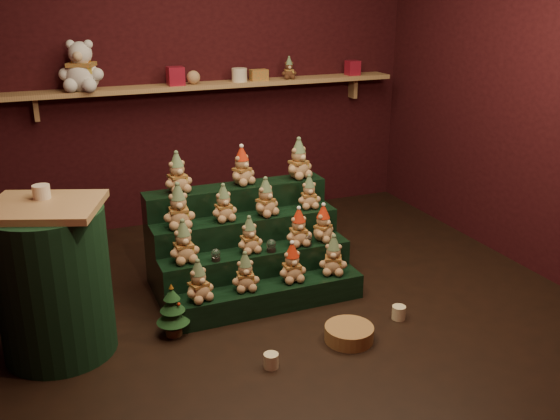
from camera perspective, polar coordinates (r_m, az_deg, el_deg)
name	(u,v)px	position (r m, az deg, el deg)	size (l,w,h in m)	color
ground	(292,305)	(4.50, 1.12, -8.65)	(4.00, 4.00, 0.00)	black
back_wall	(205,72)	(5.94, -6.87, 12.46)	(4.00, 0.10, 2.80)	black
front_wall	(527,209)	(2.35, 21.64, 0.08)	(4.00, 0.10, 2.80)	black
right_wall	(542,90)	(5.19, 22.84, 10.05)	(0.10, 4.00, 2.80)	black
back_shelf	(211,86)	(5.78, -6.34, 11.23)	(3.60, 0.26, 0.24)	#A88454
riser_tier_front	(268,297)	(4.40, -1.12, -8.00)	(1.40, 0.22, 0.18)	black
riser_tier_midfront	(257,273)	(4.54, -2.14, -5.80)	(1.40, 0.22, 0.36)	black
riser_tier_midback	(246,251)	(4.69, -3.09, -3.73)	(1.40, 0.22, 0.54)	black
riser_tier_back	(237,230)	(4.85, -3.98, -1.80)	(1.40, 0.22, 0.72)	black
teddy_0	(198,281)	(4.15, -7.47, -6.43)	(0.20, 0.18, 0.28)	tan
teddy_1	(245,272)	(4.26, -3.19, -5.64)	(0.19, 0.17, 0.27)	tan
teddy_2	(292,263)	(4.38, 1.10, -4.82)	(0.20, 0.18, 0.28)	tan
teddy_3	(333,255)	(4.50, 4.90, -4.13)	(0.20, 0.18, 0.28)	tan
teddy_4	(183,242)	(4.28, -8.82, -2.88)	(0.21, 0.19, 0.29)	tan
teddy_5	(249,235)	(4.40, -2.82, -2.28)	(0.19, 0.17, 0.26)	tan
teddy_6	(299,227)	(4.52, 1.71, -1.59)	(0.19, 0.17, 0.27)	tan
teddy_7	(323,223)	(4.60, 3.96, -1.23)	(0.19, 0.17, 0.27)	tan
teddy_8	(178,206)	(4.40, -9.27, 0.35)	(0.22, 0.20, 0.31)	tan
teddy_9	(224,203)	(4.50, -5.19, 0.64)	(0.19, 0.17, 0.26)	tan
teddy_10	(266,197)	(4.58, -1.33, 1.19)	(0.20, 0.18, 0.28)	tan
teddy_11	(309,192)	(4.75, 2.67, 1.65)	(0.18, 0.16, 0.25)	tan
teddy_12	(177,173)	(4.58, -9.39, 3.38)	(0.21, 0.19, 0.29)	tan
teddy_13	(242,166)	(4.72, -3.51, 4.03)	(0.20, 0.18, 0.28)	tan
teddy_14	(299,159)	(4.88, 1.71, 4.71)	(0.22, 0.20, 0.31)	tan
snow_globe_a	(216,255)	(4.31, -5.90, -4.09)	(0.06, 0.06, 0.09)	black
snow_globe_b	(271,245)	(4.43, -0.81, -3.26)	(0.07, 0.07, 0.09)	black
snow_globe_c	(308,240)	(4.53, 2.54, -2.75)	(0.07, 0.07, 0.09)	black
side_table	(54,280)	(4.00, -20.00, -6.07)	(0.78, 0.71, 0.97)	#A88454
table_ornament	(41,192)	(3.90, -20.98, 1.56)	(0.10, 0.10, 0.08)	beige
mini_christmas_tree	(173,310)	(4.11, -9.79, -9.03)	(0.22, 0.22, 0.37)	#452E18
mug_left	(271,361)	(3.80, -0.82, -13.61)	(0.09, 0.09, 0.09)	beige
mug_right	(399,313)	(4.37, 10.80, -9.20)	(0.09, 0.09, 0.09)	beige
wicker_basket	(349,333)	(4.08, 6.33, -11.15)	(0.31, 0.31, 0.10)	#A27941
white_bear	(81,59)	(5.51, -17.76, 13.02)	(0.37, 0.33, 0.52)	white
brown_bear	(289,68)	(5.99, 0.83, 12.84)	(0.14, 0.13, 0.20)	#4A2B18
gift_tin_red_a	(175,76)	(5.67, -9.53, 11.99)	(0.14, 0.14, 0.16)	maroon
gift_tin_cream	(239,75)	(5.83, -3.73, 12.22)	(0.14, 0.14, 0.12)	beige
gift_tin_red_b	(353,68)	(6.30, 6.66, 12.78)	(0.12, 0.12, 0.14)	maroon
shelf_plush_ball	(193,77)	(5.71, -7.93, 11.92)	(0.12, 0.12, 0.12)	tan
scarf_gift_box	(259,75)	(5.89, -1.95, 12.24)	(0.16, 0.10, 0.10)	#D35A1D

